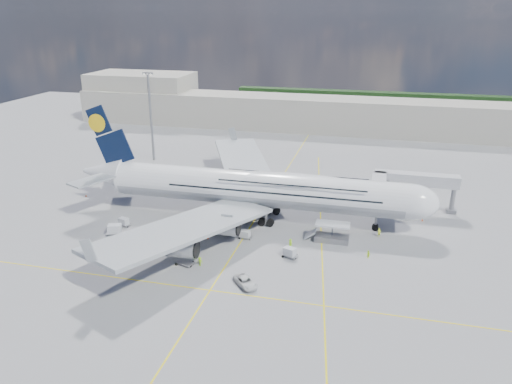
% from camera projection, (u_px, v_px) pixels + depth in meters
% --- Properties ---
extents(ground, '(300.00, 300.00, 0.00)m').
position_uv_depth(ground, '(243.00, 238.00, 97.91)').
color(ground, gray).
rests_on(ground, ground).
extents(taxi_line_main, '(0.25, 220.00, 0.01)m').
position_uv_depth(taxi_line_main, '(243.00, 238.00, 97.91)').
color(taxi_line_main, yellow).
rests_on(taxi_line_main, ground).
extents(taxi_line_cross, '(120.00, 0.25, 0.01)m').
position_uv_depth(taxi_line_cross, '(210.00, 290.00, 79.71)').
color(taxi_line_cross, yellow).
rests_on(taxi_line_cross, ground).
extents(taxi_line_diag, '(14.16, 99.06, 0.01)m').
position_uv_depth(taxi_line_diag, '(321.00, 225.00, 103.80)').
color(taxi_line_diag, yellow).
rests_on(taxi_line_diag, ground).
extents(airliner, '(77.26, 79.15, 23.71)m').
position_uv_depth(airliner, '(257.00, 188.00, 104.56)').
color(airliner, white).
rests_on(airliner, ground).
extents(jet_bridge, '(18.80, 12.10, 8.50)m').
position_uv_depth(jet_bridge, '(402.00, 183.00, 107.76)').
color(jet_bridge, '#B7B7BC').
rests_on(jet_bridge, ground).
extents(cargo_loader, '(8.53, 3.20, 3.67)m').
position_uv_depth(cargo_loader, '(331.00, 235.00, 96.26)').
color(cargo_loader, silver).
rests_on(cargo_loader, ground).
extents(light_mast, '(3.00, 0.70, 25.50)m').
position_uv_depth(light_mast, '(151.00, 116.00, 143.40)').
color(light_mast, gray).
rests_on(light_mast, ground).
extents(terminal, '(180.00, 16.00, 12.00)m').
position_uv_depth(terminal, '(312.00, 114.00, 182.23)').
color(terminal, '#B2AD9E').
rests_on(terminal, ground).
extents(hangar, '(40.00, 22.00, 18.00)m').
position_uv_depth(hangar, '(142.00, 96.00, 201.74)').
color(hangar, '#B2AD9E').
rests_on(hangar, ground).
extents(tree_line, '(160.00, 6.00, 8.00)m').
position_uv_depth(tree_line, '(419.00, 103.00, 214.71)').
color(tree_line, '#193814').
rests_on(tree_line, ground).
extents(dolly_row_a, '(3.01, 2.15, 1.72)m').
position_uv_depth(dolly_row_a, '(124.00, 222.00, 103.00)').
color(dolly_row_a, gray).
rests_on(dolly_row_a, ground).
extents(dolly_row_b, '(2.77, 1.57, 1.71)m').
position_uv_depth(dolly_row_b, '(176.00, 239.00, 95.38)').
color(dolly_row_b, gray).
rests_on(dolly_row_b, ground).
extents(dolly_row_c, '(3.67, 2.76, 0.48)m').
position_uv_depth(dolly_row_c, '(185.00, 263.00, 87.55)').
color(dolly_row_c, gray).
rests_on(dolly_row_c, ground).
extents(dolly_back, '(3.82, 2.73, 2.18)m').
position_uv_depth(dolly_back, '(115.00, 229.00, 98.81)').
color(dolly_back, gray).
rests_on(dolly_back, ground).
extents(dolly_nose_far, '(3.27, 2.53, 1.84)m').
position_uv_depth(dolly_nose_far, '(290.00, 252.00, 90.04)').
color(dolly_nose_far, gray).
rests_on(dolly_nose_far, ground).
extents(dolly_nose_near, '(2.80, 1.78, 1.66)m').
position_uv_depth(dolly_nose_near, '(245.00, 234.00, 97.35)').
color(dolly_nose_near, gray).
rests_on(dolly_nose_near, ground).
extents(baggage_tug, '(3.08, 2.31, 1.75)m').
position_uv_depth(baggage_tug, '(217.00, 228.00, 100.25)').
color(baggage_tug, silver).
rests_on(baggage_tug, ground).
extents(catering_truck_inner, '(5.86, 2.32, 3.50)m').
position_uv_depth(catering_truck_inner, '(263.00, 192.00, 117.78)').
color(catering_truck_inner, gray).
rests_on(catering_truck_inner, ground).
extents(catering_truck_outer, '(7.58, 3.16, 4.46)m').
position_uv_depth(catering_truck_outer, '(248.00, 159.00, 141.84)').
color(catering_truck_outer, gray).
rests_on(catering_truck_outer, ground).
extents(service_van, '(5.20, 5.36, 1.42)m').
position_uv_depth(service_van, '(245.00, 282.00, 80.77)').
color(service_van, silver).
rests_on(service_van, ground).
extents(crew_nose, '(0.80, 0.74, 1.84)m').
position_uv_depth(crew_nose, '(379.00, 232.00, 98.08)').
color(crew_nose, '#EAFD1A').
rests_on(crew_nose, ground).
extents(crew_loader, '(0.95, 0.97, 1.57)m').
position_uv_depth(crew_loader, '(368.00, 255.00, 89.53)').
color(crew_loader, '#D4FF1A').
rests_on(crew_loader, ground).
extents(crew_wing, '(0.78, 0.96, 1.52)m').
position_uv_depth(crew_wing, '(215.00, 229.00, 100.19)').
color(crew_wing, '#E1FF1A').
rests_on(crew_wing, ground).
extents(crew_van, '(1.05, 1.04, 1.83)m').
position_uv_depth(crew_van, '(290.00, 243.00, 93.53)').
color(crew_van, '#A7F119').
rests_on(crew_van, ground).
extents(crew_tug, '(1.16, 0.78, 1.67)m').
position_uv_depth(crew_tug, '(200.00, 262.00, 87.00)').
color(crew_tug, '#9EDB17').
rests_on(crew_tug, ground).
extents(cone_nose, '(0.40, 0.40, 0.50)m').
position_uv_depth(cone_nose, '(422.00, 220.00, 105.51)').
color(cone_nose, '#F0510C').
rests_on(cone_nose, ground).
extents(cone_wing_left_inner, '(0.44, 0.44, 0.56)m').
position_uv_depth(cone_wing_left_inner, '(213.00, 199.00, 117.32)').
color(cone_wing_left_inner, '#F0510C').
rests_on(cone_wing_left_inner, ground).
extents(cone_wing_left_outer, '(0.42, 0.42, 0.53)m').
position_uv_depth(cone_wing_left_outer, '(219.00, 184.00, 126.81)').
color(cone_wing_left_outer, '#F0510C').
rests_on(cone_wing_left_outer, ground).
extents(cone_wing_right_inner, '(0.38, 0.38, 0.48)m').
position_uv_depth(cone_wing_right_inner, '(208.00, 238.00, 97.38)').
color(cone_wing_right_inner, '#F0510C').
rests_on(cone_wing_right_inner, ground).
extents(cone_wing_right_outer, '(0.43, 0.43, 0.54)m').
position_uv_depth(cone_wing_right_outer, '(198.00, 251.00, 92.06)').
color(cone_wing_right_outer, '#F0510C').
rests_on(cone_wing_right_outer, ground).
extents(cone_tail, '(0.41, 0.41, 0.53)m').
position_uv_depth(cone_tail, '(86.00, 196.00, 119.23)').
color(cone_tail, '#F0510C').
rests_on(cone_tail, ground).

